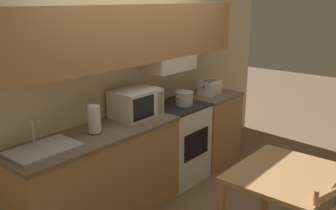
{
  "coord_description": "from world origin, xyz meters",
  "views": [
    {
      "loc": [
        -2.73,
        -2.85,
        2.12
      ],
      "look_at": [
        0.05,
        -0.54,
        1.08
      ],
      "focal_mm": 40.0,
      "sensor_mm": 36.0,
      "label": 1
    }
  ],
  "objects_px": {
    "stove_range": "(177,142)",
    "sink_basin": "(44,149)",
    "microwave": "(136,103)",
    "dining_table": "(284,185)",
    "toaster": "(210,87)",
    "paper_towel_roll": "(94,120)",
    "cooking_pot": "(184,98)"
  },
  "relations": [
    {
      "from": "stove_range",
      "to": "sink_basin",
      "type": "bearing_deg",
      "value": -179.8
    },
    {
      "from": "sink_basin",
      "to": "stove_range",
      "type": "bearing_deg",
      "value": 0.2
    },
    {
      "from": "microwave",
      "to": "sink_basin",
      "type": "height_order",
      "value": "microwave"
    },
    {
      "from": "stove_range",
      "to": "microwave",
      "type": "height_order",
      "value": "microwave"
    },
    {
      "from": "sink_basin",
      "to": "dining_table",
      "type": "distance_m",
      "value": 1.98
    },
    {
      "from": "stove_range",
      "to": "sink_basin",
      "type": "xyz_separation_m",
      "value": [
        -1.74,
        -0.01,
        0.48
      ]
    },
    {
      "from": "toaster",
      "to": "paper_towel_roll",
      "type": "height_order",
      "value": "paper_towel_roll"
    },
    {
      "from": "toaster",
      "to": "paper_towel_roll",
      "type": "relative_size",
      "value": 1.04
    },
    {
      "from": "toaster",
      "to": "dining_table",
      "type": "distance_m",
      "value": 1.96
    },
    {
      "from": "dining_table",
      "to": "toaster",
      "type": "bearing_deg",
      "value": 52.37
    },
    {
      "from": "microwave",
      "to": "paper_towel_roll",
      "type": "xyz_separation_m",
      "value": [
        -0.6,
        -0.06,
        -0.02
      ]
    },
    {
      "from": "stove_range",
      "to": "cooking_pot",
      "type": "distance_m",
      "value": 0.56
    },
    {
      "from": "microwave",
      "to": "toaster",
      "type": "distance_m",
      "value": 1.26
    },
    {
      "from": "sink_basin",
      "to": "dining_table",
      "type": "height_order",
      "value": "sink_basin"
    },
    {
      "from": "toaster",
      "to": "dining_table",
      "type": "height_order",
      "value": "toaster"
    },
    {
      "from": "cooking_pot",
      "to": "sink_basin",
      "type": "bearing_deg",
      "value": 178.06
    },
    {
      "from": "toaster",
      "to": "sink_basin",
      "type": "bearing_deg",
      "value": 179.79
    },
    {
      "from": "stove_range",
      "to": "toaster",
      "type": "bearing_deg",
      "value": -1.31
    },
    {
      "from": "cooking_pot",
      "to": "toaster",
      "type": "bearing_deg",
      "value": 4.95
    },
    {
      "from": "cooking_pot",
      "to": "toaster",
      "type": "distance_m",
      "value": 0.6
    },
    {
      "from": "microwave",
      "to": "dining_table",
      "type": "relative_size",
      "value": 0.52
    },
    {
      "from": "paper_towel_roll",
      "to": "dining_table",
      "type": "distance_m",
      "value": 1.73
    },
    {
      "from": "paper_towel_roll",
      "to": "dining_table",
      "type": "xyz_separation_m",
      "value": [
        0.69,
        -1.53,
        -0.42
      ]
    },
    {
      "from": "toaster",
      "to": "sink_basin",
      "type": "height_order",
      "value": "sink_basin"
    },
    {
      "from": "stove_range",
      "to": "sink_basin",
      "type": "distance_m",
      "value": 1.81
    },
    {
      "from": "sink_basin",
      "to": "toaster",
      "type": "bearing_deg",
      "value": -0.21
    },
    {
      "from": "dining_table",
      "to": "stove_range",
      "type": "bearing_deg",
      "value": 71.14
    },
    {
      "from": "sink_basin",
      "to": "dining_table",
      "type": "relative_size",
      "value": 0.61
    },
    {
      "from": "toaster",
      "to": "dining_table",
      "type": "bearing_deg",
      "value": -127.63
    },
    {
      "from": "paper_towel_roll",
      "to": "toaster",
      "type": "bearing_deg",
      "value": -0.44
    },
    {
      "from": "cooking_pot",
      "to": "microwave",
      "type": "height_order",
      "value": "microwave"
    },
    {
      "from": "dining_table",
      "to": "paper_towel_roll",
      "type": "bearing_deg",
      "value": 114.1
    }
  ]
}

